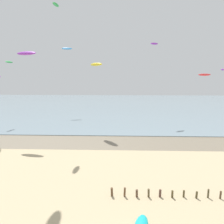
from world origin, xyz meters
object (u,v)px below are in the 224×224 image
kite_aloft_1 (26,53)px  kite_aloft_9 (9,62)px  kite_aloft_12 (204,75)px  kite_aloft_3 (222,70)px  kite_aloft_13 (154,44)px  kite_aloft_7 (96,64)px  kite_aloft_2 (67,49)px  kite_aloft_6 (56,5)px

kite_aloft_1 → kite_aloft_9: kite_aloft_1 is taller
kite_aloft_9 → kite_aloft_12: bearing=83.0°
kite_aloft_1 → kite_aloft_3: bearing=31.0°
kite_aloft_1 → kite_aloft_13: size_ratio=1.62×
kite_aloft_3 → kite_aloft_7: bearing=-47.5°
kite_aloft_2 → kite_aloft_12: kite_aloft_2 is taller
kite_aloft_2 → kite_aloft_9: kite_aloft_2 is taller
kite_aloft_6 → kite_aloft_13: bearing=133.7°
kite_aloft_2 → kite_aloft_3: 35.67m
kite_aloft_9 → kite_aloft_1: bearing=52.6°
kite_aloft_13 → kite_aloft_9: bearing=154.9°
kite_aloft_1 → kite_aloft_13: kite_aloft_13 is taller
kite_aloft_3 → kite_aloft_13: size_ratio=1.00×
kite_aloft_2 → kite_aloft_3: bearing=-29.8°
kite_aloft_1 → kite_aloft_13: bearing=44.0°
kite_aloft_3 → kite_aloft_12: kite_aloft_3 is taller
kite_aloft_3 → kite_aloft_12: (-9.44, -14.75, -1.07)m
kite_aloft_7 → kite_aloft_13: kite_aloft_13 is taller
kite_aloft_9 → kite_aloft_12: 36.08m
kite_aloft_1 → kite_aloft_12: size_ratio=1.68×
kite_aloft_1 → kite_aloft_12: 25.36m
kite_aloft_9 → kite_aloft_12: (33.47, -13.22, -2.56)m
kite_aloft_3 → kite_aloft_6: bearing=-42.8°
kite_aloft_1 → kite_aloft_12: bearing=5.8°
kite_aloft_1 → kite_aloft_7: size_ratio=0.94×
kite_aloft_9 → kite_aloft_13: size_ratio=1.01×
kite_aloft_6 → kite_aloft_7: bearing=134.8°
kite_aloft_1 → kite_aloft_2: (0.60, 22.01, 3.39)m
kite_aloft_3 → kite_aloft_6: size_ratio=1.05×
kite_aloft_3 → kite_aloft_13: (-13.72, 0.97, 5.23)m
kite_aloft_1 → kite_aloft_9: (-8.42, 10.77, -0.55)m
kite_aloft_3 → kite_aloft_7: 25.97m
kite_aloft_9 → kite_aloft_12: kite_aloft_9 is taller
kite_aloft_6 → kite_aloft_12: size_ratio=0.99×
kite_aloft_13 → kite_aloft_6: bearing=-170.2°
kite_aloft_3 → kite_aloft_9: (-42.92, -1.54, 1.50)m
kite_aloft_12 → kite_aloft_6: bearing=-20.2°
kite_aloft_2 → kite_aloft_3: size_ratio=1.32×
kite_aloft_9 → kite_aloft_7: bearing=85.0°
kite_aloft_12 → kite_aloft_9: bearing=-35.2°
kite_aloft_7 → kite_aloft_9: kite_aloft_9 is taller
kite_aloft_1 → kite_aloft_9: 13.68m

